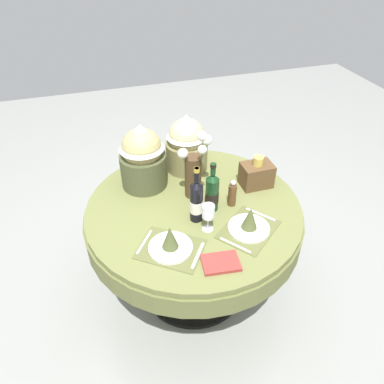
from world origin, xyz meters
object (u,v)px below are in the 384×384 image
wine_bottle_left (212,192)px  book_on_table (221,263)px  wine_glass_right (208,212)px  dining_table (194,221)px  gift_tub_back_left (142,154)px  place_setting_right (249,224)px  woven_basket_side_right (257,174)px  place_setting_left (170,243)px  flower_vase (194,170)px  pepper_mill (232,194)px  wine_bottle_centre (196,201)px  gift_tub_back_centre (187,141)px

wine_bottle_left → book_on_table: 0.46m
wine_bottle_left → wine_glass_right: 0.19m
wine_glass_right → book_on_table: 0.29m
dining_table → gift_tub_back_left: (-0.24, 0.31, 0.36)m
place_setting_right → woven_basket_side_right: (0.22, 0.38, 0.04)m
place_setting_left → book_on_table: 0.29m
flower_vase → book_on_table: size_ratio=2.21×
dining_table → place_setting_right: 0.42m
flower_vase → woven_basket_side_right: bearing=-3.0°
place_setting_left → pepper_mill: bearing=29.3°
flower_vase → book_on_table: flower_vase is taller
wine_bottle_centre → wine_glass_right: (0.04, -0.10, -0.01)m
pepper_mill → book_on_table: (-0.24, -0.44, -0.07)m
place_setting_left → wine_glass_right: size_ratio=2.46×
wine_bottle_centre → book_on_table: bearing=-87.7°
flower_vase → gift_tub_back_centre: flower_vase is taller
dining_table → place_setting_right: size_ratio=3.18×
pepper_mill → gift_tub_back_left: bearing=141.8°
wine_glass_right → pepper_mill: 0.28m
place_setting_left → flower_vase: flower_vase is taller
woven_basket_side_right → wine_glass_right: bearing=-144.9°
wine_glass_right → gift_tub_back_left: size_ratio=0.39×
dining_table → gift_tub_back_left: 0.54m
place_setting_right → pepper_mill: size_ratio=2.32×
pepper_mill → book_on_table: 0.50m
pepper_mill → woven_basket_side_right: bearing=32.1°
wine_bottle_centre → gift_tub_back_left: 0.50m
place_setting_left → flower_vase: (0.26, 0.42, 0.15)m
wine_bottle_centre → book_on_table: wine_bottle_centre is taller
dining_table → gift_tub_back_left: gift_tub_back_left is taller
dining_table → wine_glass_right: (0.01, -0.23, 0.26)m
dining_table → pepper_mill: size_ratio=7.40×
wine_bottle_centre → wine_glass_right: 0.11m
pepper_mill → gift_tub_back_centre: bearing=107.3°
dining_table → woven_basket_side_right: woven_basket_side_right is taller
flower_vase → wine_bottle_left: 0.19m
gift_tub_back_left → gift_tub_back_centre: size_ratio=1.08×
dining_table → gift_tub_back_left: bearing=127.9°
dining_table → gift_tub_back_centre: 0.55m
dining_table → flower_vase: bearing=71.0°
flower_vase → book_on_table: bearing=-94.1°
wine_bottle_centre → flower_vase: bearing=75.7°
flower_vase → pepper_mill: (0.19, -0.17, -0.11)m
gift_tub_back_centre → flower_vase: bearing=-97.9°
gift_tub_back_centre → pepper_mill: bearing=-72.7°
pepper_mill → gift_tub_back_centre: 0.52m
dining_table → flower_vase: 0.34m
dining_table → pepper_mill: bearing=-14.6°
dining_table → flower_vase: flower_vase is taller
wine_glass_right → gift_tub_back_left: 0.61m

